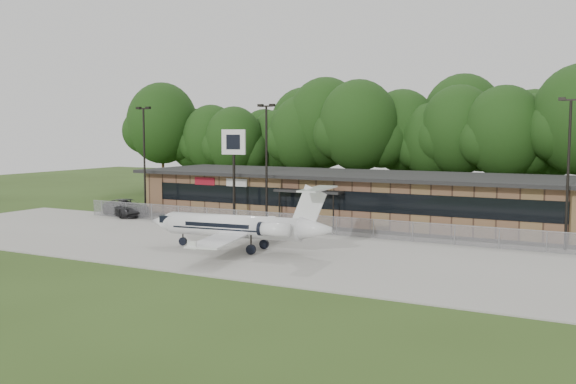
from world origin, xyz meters
The scene contains 12 objects.
ground centered at (0.00, 0.00, 0.00)m, with size 160.00×160.00×0.00m, color #2D4418.
apron centered at (0.00, 8.00, 0.04)m, with size 64.00×18.00×0.08m, color #9E9B93.
parking_lot centered at (0.00, 19.50, 0.03)m, with size 50.00×9.00×0.06m, color #383835.
terminal centered at (0.00, 23.94, 2.18)m, with size 41.00×11.65×4.30m.
fence centered at (0.00, 15.00, 0.78)m, with size 46.00×0.04×1.52m.
treeline centered at (0.00, 42.00, 7.50)m, with size 72.00×12.00×15.00m, color #1D3410, non-canonical shape.
light_pole_left centered at (-18.00, 16.50, 5.98)m, with size 1.55×0.30×10.23m.
light_pole_mid centered at (-5.00, 16.50, 5.98)m, with size 1.55×0.30×10.23m.
light_pole_right centered at (18.00, 16.50, 5.98)m, with size 1.55×0.30×10.23m.
business_jet centered at (-1.07, 6.24, 1.63)m, with size 13.55×12.10×4.55m.
suv centered at (-20.06, 16.20, 0.81)m, with size 2.68×5.81×1.62m, color #2B2B2D.
pole_sign centered at (-8.40, 16.80, 6.23)m, with size 2.14×0.63×8.15m.
Camera 1 is at (21.45, -29.52, 8.03)m, focal length 40.00 mm.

